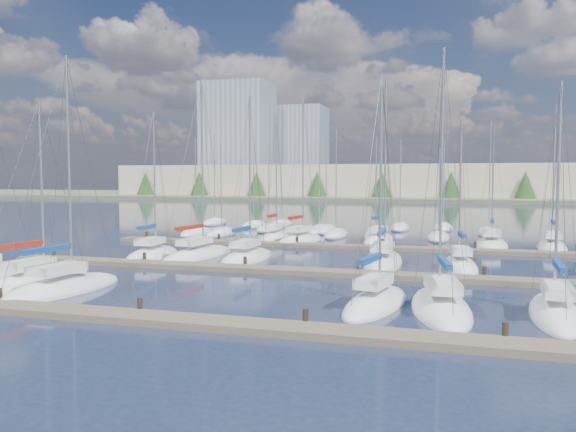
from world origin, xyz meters
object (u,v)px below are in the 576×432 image
(sailboat_f, at_px, (555,313))
(sailboat_l, at_px, (460,266))
(sailboat_d, at_px, (376,303))
(sailboat_o, at_px, (300,240))
(sailboat_e, at_px, (441,307))
(sailboat_p, at_px, (379,240))
(sailboat_r, at_px, (552,247))
(sailboat_q, at_px, (491,245))
(sailboat_j, at_px, (247,258))
(sailboat_h, at_px, (152,255))
(sailboat_n, at_px, (275,237))
(sailboat_c, at_px, (63,288))
(sailboat_i, at_px, (198,255))
(sailboat_b, at_px, (35,282))
(sailboat_k, at_px, (383,262))

(sailboat_f, xyz_separation_m, sailboat_l, (-4.05, 12.91, -0.00))
(sailboat_d, distance_m, sailboat_o, 28.26)
(sailboat_e, bearing_deg, sailboat_p, 94.98)
(sailboat_f, bearing_deg, sailboat_r, 84.96)
(sailboat_q, height_order, sailboat_j, sailboat_j)
(sailboat_h, height_order, sailboat_d, sailboat_h)
(sailboat_f, distance_m, sailboat_r, 26.74)
(sailboat_n, bearing_deg, sailboat_l, -40.16)
(sailboat_h, relative_size, sailboat_c, 0.89)
(sailboat_h, distance_m, sailboat_c, 13.66)
(sailboat_n, relative_size, sailboat_q, 1.14)
(sailboat_j, height_order, sailboat_c, sailboat_c)
(sailboat_q, relative_size, sailboat_d, 0.97)
(sailboat_d, height_order, sailboat_r, sailboat_r)
(sailboat_i, bearing_deg, sailboat_q, 38.49)
(sailboat_h, xyz_separation_m, sailboat_l, (23.75, 0.84, 0.00))
(sailboat_p, height_order, sailboat_o, sailboat_o)
(sailboat_f, bearing_deg, sailboat_p, 116.19)
(sailboat_p, bearing_deg, sailboat_h, -127.76)
(sailboat_e, distance_m, sailboat_q, 27.38)
(sailboat_p, relative_size, sailboat_d, 1.00)
(sailboat_b, bearing_deg, sailboat_q, 51.26)
(sailboat_q, height_order, sailboat_d, sailboat_d)
(sailboat_c, bearing_deg, sailboat_h, 105.59)
(sailboat_p, relative_size, sailboat_r, 0.90)
(sailboat_p, distance_m, sailboat_f, 30.06)
(sailboat_p, distance_m, sailboat_d, 28.25)
(sailboat_b, bearing_deg, sailboat_c, -15.25)
(sailboat_n, distance_m, sailboat_f, 35.14)
(sailboat_l, xyz_separation_m, sailboat_r, (8.10, 13.52, 0.01))
(sailboat_d, distance_m, sailboat_b, 20.35)
(sailboat_p, height_order, sailboat_r, sailboat_r)
(sailboat_f, relative_size, sailboat_j, 0.86)
(sailboat_r, height_order, sailboat_c, sailboat_c)
(sailboat_k, height_order, sailboat_r, sailboat_k)
(sailboat_d, bearing_deg, sailboat_c, -165.84)
(sailboat_f, distance_m, sailboat_b, 28.61)
(sailboat_n, xyz_separation_m, sailboat_q, (21.17, -0.44, -0.03))
(sailboat_e, bearing_deg, sailboat_b, 172.12)
(sailboat_i, bearing_deg, sailboat_k, 9.77)
(sailboat_p, xyz_separation_m, sailboat_q, (10.47, -0.99, -0.02))
(sailboat_e, distance_m, sailboat_h, 25.83)
(sailboat_b, bearing_deg, sailboat_l, 35.02)
(sailboat_l, bearing_deg, sailboat_d, -113.63)
(sailboat_q, bearing_deg, sailboat_e, -95.43)
(sailboat_j, bearing_deg, sailboat_e, -39.48)
(sailboat_r, bearing_deg, sailboat_e, -104.52)
(sailboat_e, xyz_separation_m, sailboat_d, (-3.14, -0.01, 0.01))
(sailboat_f, bearing_deg, sailboat_q, 95.90)
(sailboat_n, relative_size, sailboat_r, 1.00)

